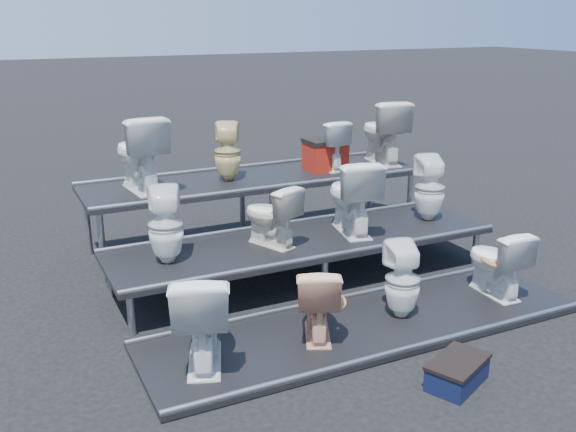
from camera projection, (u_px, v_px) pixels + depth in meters
name	position (u px, v px, depth m)	size (l,w,h in m)	color
ground	(303.00, 279.00, 7.03)	(80.00, 80.00, 0.00)	black
tier_front	(367.00, 326.00, 5.91)	(4.20, 1.20, 0.06)	black
tier_mid	(303.00, 259.00, 6.97)	(4.20, 1.20, 0.46)	black
tier_back	(256.00, 210.00, 8.02)	(4.20, 1.20, 0.86)	black
toilet_0	(202.00, 316.00, 5.12)	(0.46, 0.80, 0.82)	white
toilet_1	(317.00, 300.00, 5.58)	(0.38, 0.66, 0.67)	#E5A885
toilet_2	(403.00, 280.00, 5.94)	(0.32, 0.33, 0.72)	white
toilet_3	(496.00, 261.00, 6.42)	(0.39, 0.69, 0.70)	white
toilet_4	(166.00, 225.00, 6.17)	(0.34, 0.35, 0.75)	white
toilet_5	(271.00, 215.00, 6.64)	(0.36, 0.64, 0.65)	beige
toilet_6	(352.00, 196.00, 7.01)	(0.47, 0.82, 0.84)	white
toilet_7	(430.00, 188.00, 7.46)	(0.34, 0.35, 0.76)	white
toilet_8	(139.00, 153.00, 7.18)	(0.48, 0.84, 0.86)	white
toilet_9	(228.00, 152.00, 7.64)	(0.31, 0.32, 0.70)	#D9C786
toilet_10	(327.00, 145.00, 8.21)	(0.36, 0.63, 0.64)	white
toilet_11	(383.00, 131.00, 8.53)	(0.47, 0.83, 0.85)	beige
red_crate	(325.00, 156.00, 8.22)	(0.48, 0.39, 0.35)	maroon
step_stool	(457.00, 374.00, 5.00)	(0.52, 0.31, 0.19)	black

